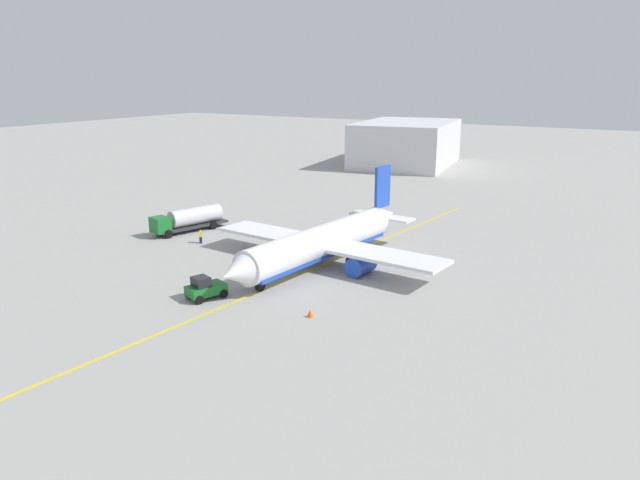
{
  "coord_description": "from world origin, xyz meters",
  "views": [
    {
      "loc": [
        54.54,
        32.32,
        20.51
      ],
      "look_at": [
        0.0,
        0.0,
        3.0
      ],
      "focal_mm": 33.82,
      "sensor_mm": 36.0,
      "label": 1
    }
  ],
  "objects_px": {
    "airplane": "(323,243)",
    "fuel_tanker": "(189,219)",
    "refueling_worker": "(201,237)",
    "safety_cone_nose": "(310,313)",
    "pushback_tug": "(205,288)",
    "safety_cone_wingtip": "(200,287)"
  },
  "relations": [
    {
      "from": "airplane",
      "to": "fuel_tanker",
      "type": "distance_m",
      "value": 23.33
    },
    {
      "from": "refueling_worker",
      "to": "safety_cone_nose",
      "type": "height_order",
      "value": "refueling_worker"
    },
    {
      "from": "airplane",
      "to": "refueling_worker",
      "type": "xyz_separation_m",
      "value": [
        0.03,
        -17.75,
        -1.78
      ]
    },
    {
      "from": "airplane",
      "to": "safety_cone_nose",
      "type": "bearing_deg",
      "value": 26.18
    },
    {
      "from": "airplane",
      "to": "refueling_worker",
      "type": "height_order",
      "value": "airplane"
    },
    {
      "from": "pushback_tug",
      "to": "airplane",
      "type": "bearing_deg",
      "value": 163.27
    },
    {
      "from": "airplane",
      "to": "fuel_tanker",
      "type": "bearing_deg",
      "value": -99.05
    },
    {
      "from": "fuel_tanker",
      "to": "safety_cone_wingtip",
      "type": "bearing_deg",
      "value": 44.91
    },
    {
      "from": "pushback_tug",
      "to": "refueling_worker",
      "type": "bearing_deg",
      "value": -137.28
    },
    {
      "from": "airplane",
      "to": "pushback_tug",
      "type": "bearing_deg",
      "value": -16.73
    },
    {
      "from": "pushback_tug",
      "to": "safety_cone_nose",
      "type": "bearing_deg",
      "value": 96.16
    },
    {
      "from": "airplane",
      "to": "safety_cone_nose",
      "type": "distance_m",
      "value": 15.05
    },
    {
      "from": "safety_cone_wingtip",
      "to": "airplane",
      "type": "bearing_deg",
      "value": 154.36
    },
    {
      "from": "refueling_worker",
      "to": "safety_cone_wingtip",
      "type": "relative_size",
      "value": 2.54
    },
    {
      "from": "airplane",
      "to": "fuel_tanker",
      "type": "height_order",
      "value": "airplane"
    },
    {
      "from": "airplane",
      "to": "fuel_tanker",
      "type": "relative_size",
      "value": 2.81
    },
    {
      "from": "airplane",
      "to": "safety_cone_nose",
      "type": "relative_size",
      "value": 46.3
    },
    {
      "from": "airplane",
      "to": "fuel_tanker",
      "type": "xyz_separation_m",
      "value": [
        -3.67,
        -23.02,
        -0.87
      ]
    },
    {
      "from": "pushback_tug",
      "to": "refueling_worker",
      "type": "xyz_separation_m",
      "value": [
        -14.49,
        -13.38,
        -0.19
      ]
    },
    {
      "from": "pushback_tug",
      "to": "safety_cone_nose",
      "type": "xyz_separation_m",
      "value": [
        -1.18,
        10.93,
        -0.67
      ]
    },
    {
      "from": "fuel_tanker",
      "to": "safety_cone_nose",
      "type": "height_order",
      "value": "fuel_tanker"
    },
    {
      "from": "refueling_worker",
      "to": "pushback_tug",
      "type": "bearing_deg",
      "value": 42.72
    }
  ]
}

